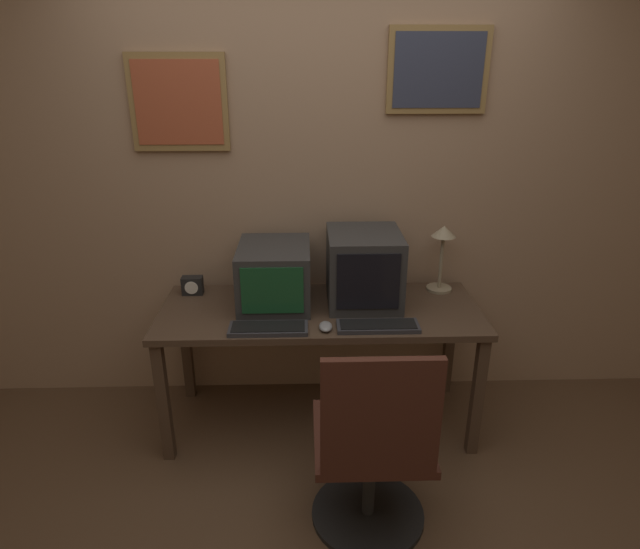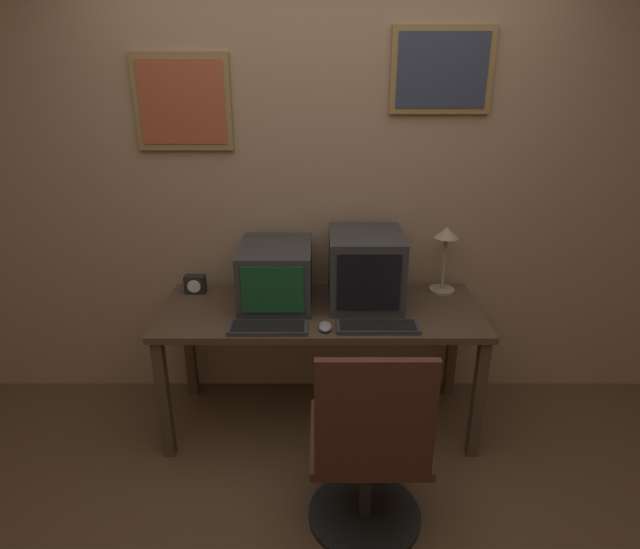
{
  "view_description": "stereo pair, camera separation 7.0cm",
  "coord_description": "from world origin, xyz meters",
  "views": [
    {
      "loc": [
        -0.08,
        -1.61,
        1.99
      ],
      "look_at": [
        0.0,
        1.0,
        0.93
      ],
      "focal_mm": 30.0,
      "sensor_mm": 36.0,
      "label": 1
    },
    {
      "loc": [
        -0.01,
        -1.61,
        1.99
      ],
      "look_at": [
        0.0,
        1.0,
        0.93
      ],
      "focal_mm": 30.0,
      "sensor_mm": 36.0,
      "label": 2
    }
  ],
  "objects": [
    {
      "name": "monitor_left",
      "position": [
        -0.24,
        1.09,
        0.9
      ],
      "size": [
        0.38,
        0.47,
        0.33
      ],
      "color": "#333333",
      "rests_on": "desk"
    },
    {
      "name": "office_chair",
      "position": [
        0.2,
        0.21,
        0.41
      ],
      "size": [
        0.52,
        0.52,
        0.98
      ],
      "color": "black",
      "rests_on": "ground_plane"
    },
    {
      "name": "mouse_near_keyboard",
      "position": [
        0.02,
        0.75,
        0.75
      ],
      "size": [
        0.07,
        0.1,
        0.03
      ],
      "color": "gray",
      "rests_on": "desk"
    },
    {
      "name": "wall_back",
      "position": [
        -0.0,
        1.41,
        1.31
      ],
      "size": [
        8.0,
        0.08,
        2.6
      ],
      "color": "tan",
      "rests_on": "ground_plane"
    },
    {
      "name": "desk_lamp",
      "position": [
        0.7,
        1.23,
        1.0
      ],
      "size": [
        0.15,
        0.15,
        0.39
      ],
      "color": "tan",
      "rests_on": "desk"
    },
    {
      "name": "desk",
      "position": [
        0.0,
        1.0,
        0.65
      ],
      "size": [
        1.72,
        0.67,
        0.73
      ],
      "color": "#4C3828",
      "rests_on": "ground_plane"
    },
    {
      "name": "keyboard_main",
      "position": [
        -0.26,
        0.75,
        0.75
      ],
      "size": [
        0.39,
        0.15,
        0.03
      ],
      "color": "#333338",
      "rests_on": "desk"
    },
    {
      "name": "desk_clock",
      "position": [
        -0.72,
        1.21,
        0.79
      ],
      "size": [
        0.12,
        0.07,
        0.1
      ],
      "color": "black",
      "rests_on": "desk"
    },
    {
      "name": "keyboard_side",
      "position": [
        0.28,
        0.76,
        0.75
      ],
      "size": [
        0.41,
        0.14,
        0.03
      ],
      "color": "#333338",
      "rests_on": "desk"
    },
    {
      "name": "monitor_right",
      "position": [
        0.24,
        1.09,
        0.93
      ],
      "size": [
        0.39,
        0.44,
        0.39
      ],
      "color": "#333333",
      "rests_on": "desk"
    }
  ]
}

